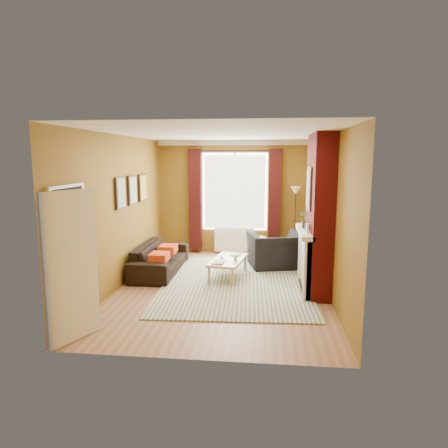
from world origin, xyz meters
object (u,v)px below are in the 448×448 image
Objects in this scene: sofa at (160,258)px; coffee_table at (228,261)px; armchair at (277,250)px; floor_lamp at (295,202)px; wicker_stool at (258,247)px.

coffee_table is at bearing -100.04° from sofa.
floor_lamp is at bearing -128.79° from armchair.
floor_lamp is (0.44, 0.94, 0.97)m from armchair.
armchair is at bearing -61.45° from wicker_stool.
floor_lamp reaches higher than coffee_table.
armchair is 1.42m from floor_lamp.
floor_lamp reaches higher than armchair.
sofa is 1.74× the size of armchair.
sofa is at bearing -144.60° from wicker_stool.
wicker_stool reaches higher than coffee_table.
floor_lamp is (2.89, 1.56, 1.05)m from sofa.
coffee_table is at bearing -128.12° from floor_lamp.
sofa reaches higher than wicker_stool.
wicker_stool is at bearing -75.30° from armchair.
armchair is 0.96× the size of coffee_table.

